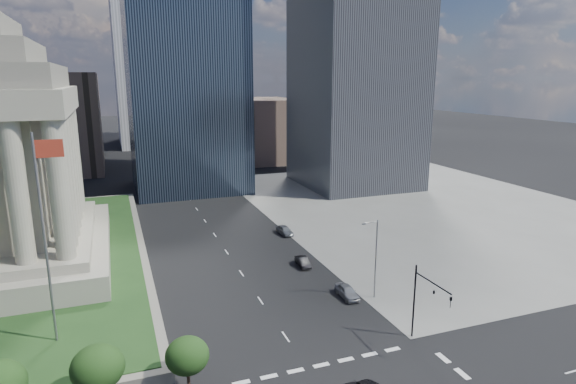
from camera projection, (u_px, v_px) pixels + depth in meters
name	position (u px, v px, depth m)	size (l,w,h in m)	color
ground	(179.00, 184.00, 123.50)	(500.00, 500.00, 0.00)	black
sidewalk_ne	(424.00, 206.00, 102.49)	(68.00, 90.00, 0.03)	slate
flagpole	(45.00, 229.00, 43.74)	(2.52, 0.24, 20.00)	slate
midrise_glass	(184.00, 63.00, 112.70)	(26.00, 26.00, 60.00)	black
building_filler_ne	(263.00, 129.00, 159.37)	(20.00, 30.00, 20.00)	brown
building_filler_nw	(56.00, 123.00, 137.54)	(24.00, 30.00, 28.00)	brown
traffic_signal_ne	(425.00, 297.00, 47.72)	(0.30, 5.74, 8.00)	black
street_lamp_north	(375.00, 254.00, 58.22)	(2.13, 0.22, 10.00)	slate
parked_sedan_near	(347.00, 291.00, 59.44)	(1.78, 4.43, 1.51)	gray
parked_sedan_mid	(303.00, 262.00, 69.30)	(1.37, 3.94, 1.30)	black
parked_sedan_far	(285.00, 230.00, 83.45)	(4.47, 1.80, 1.52)	slate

